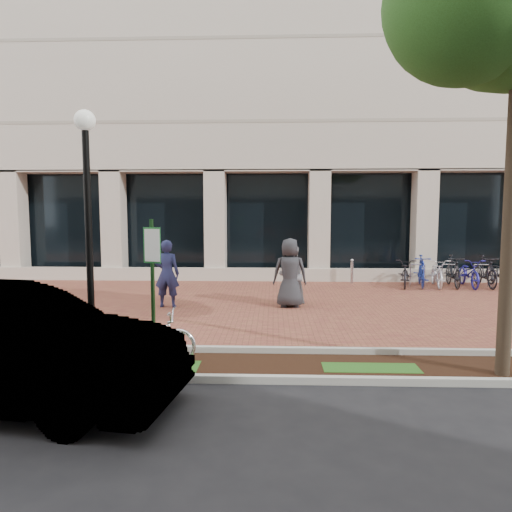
{
  "coord_description": "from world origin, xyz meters",
  "views": [
    {
      "loc": [
        0.24,
        -12.77,
        2.6
      ],
      "look_at": [
        -0.21,
        -0.8,
        1.47
      ],
      "focal_mm": 32.0,
      "sensor_mm": 36.0,
      "label": 1
    }
  ],
  "objects_px": {
    "locked_bicycle": "(145,336)",
    "pedestrian_right": "(290,273)",
    "lamppost": "(88,221)",
    "bollard": "(352,271)",
    "parking_sign": "(152,272)",
    "pedestrian_mid": "(292,275)",
    "bike_rack_cluster": "(453,272)",
    "sedan_near_curb": "(3,348)",
    "pedestrian_left": "(167,274)"
  },
  "relations": [
    {
      "from": "locked_bicycle",
      "to": "pedestrian_right",
      "type": "relative_size",
      "value": 0.93
    },
    {
      "from": "lamppost",
      "to": "bollard",
      "type": "xyz_separation_m",
      "value": [
        6.12,
        8.95,
        -1.99
      ]
    },
    {
      "from": "parking_sign",
      "to": "bollard",
      "type": "relative_size",
      "value": 2.71
    },
    {
      "from": "lamppost",
      "to": "pedestrian_mid",
      "type": "relative_size",
      "value": 2.61
    },
    {
      "from": "pedestrian_mid",
      "to": "bike_rack_cluster",
      "type": "relative_size",
      "value": 0.39
    },
    {
      "from": "sedan_near_curb",
      "to": "parking_sign",
      "type": "bearing_deg",
      "value": -30.8
    },
    {
      "from": "pedestrian_left",
      "to": "locked_bicycle",
      "type": "bearing_deg",
      "value": 99.13
    },
    {
      "from": "parking_sign",
      "to": "locked_bicycle",
      "type": "height_order",
      "value": "parking_sign"
    },
    {
      "from": "pedestrian_left",
      "to": "sedan_near_curb",
      "type": "bearing_deg",
      "value": 84.45
    },
    {
      "from": "bollard",
      "to": "parking_sign",
      "type": "bearing_deg",
      "value": -119.04
    },
    {
      "from": "pedestrian_right",
      "to": "sedan_near_curb",
      "type": "bearing_deg",
      "value": 57.15
    },
    {
      "from": "pedestrian_mid",
      "to": "pedestrian_right",
      "type": "distance_m",
      "value": 0.51
    },
    {
      "from": "locked_bicycle",
      "to": "sedan_near_curb",
      "type": "height_order",
      "value": "sedan_near_curb"
    },
    {
      "from": "lamppost",
      "to": "pedestrian_left",
      "type": "height_order",
      "value": "lamppost"
    },
    {
      "from": "parking_sign",
      "to": "pedestrian_right",
      "type": "relative_size",
      "value": 1.3
    },
    {
      "from": "pedestrian_left",
      "to": "pedestrian_mid",
      "type": "height_order",
      "value": "pedestrian_left"
    },
    {
      "from": "locked_bicycle",
      "to": "pedestrian_mid",
      "type": "xyz_separation_m",
      "value": [
        2.77,
        5.29,
        0.37
      ]
    },
    {
      "from": "pedestrian_mid",
      "to": "bollard",
      "type": "bearing_deg",
      "value": -147.06
    },
    {
      "from": "bike_rack_cluster",
      "to": "sedan_near_curb",
      "type": "distance_m",
      "value": 14.28
    },
    {
      "from": "locked_bicycle",
      "to": "parking_sign",
      "type": "bearing_deg",
      "value": -54.94
    },
    {
      "from": "parking_sign",
      "to": "bike_rack_cluster",
      "type": "bearing_deg",
      "value": 63.74
    },
    {
      "from": "parking_sign",
      "to": "sedan_near_curb",
      "type": "distance_m",
      "value": 2.57
    },
    {
      "from": "parking_sign",
      "to": "pedestrian_mid",
      "type": "height_order",
      "value": "parking_sign"
    },
    {
      "from": "sedan_near_curb",
      "to": "bollard",
      "type": "bearing_deg",
      "value": -23.03
    },
    {
      "from": "locked_bicycle",
      "to": "sedan_near_curb",
      "type": "relative_size",
      "value": 0.37
    },
    {
      "from": "pedestrian_right",
      "to": "bike_rack_cluster",
      "type": "bearing_deg",
      "value": -149.22
    },
    {
      "from": "pedestrian_mid",
      "to": "bollard",
      "type": "relative_size",
      "value": 1.81
    },
    {
      "from": "locked_bicycle",
      "to": "pedestrian_right",
      "type": "xyz_separation_m",
      "value": [
        2.69,
        4.79,
        0.49
      ]
    },
    {
      "from": "pedestrian_left",
      "to": "bike_rack_cluster",
      "type": "relative_size",
      "value": 0.44
    },
    {
      "from": "lamppost",
      "to": "bike_rack_cluster",
      "type": "xyz_separation_m",
      "value": [
        9.53,
        8.28,
        -1.93
      ]
    },
    {
      "from": "pedestrian_right",
      "to": "bollard",
      "type": "xyz_separation_m",
      "value": [
        2.44,
        4.31,
        -0.49
      ]
    },
    {
      "from": "bike_rack_cluster",
      "to": "sedan_near_curb",
      "type": "bearing_deg",
      "value": -124.56
    },
    {
      "from": "parking_sign",
      "to": "bollard",
      "type": "xyz_separation_m",
      "value": [
        5.0,
        9.01,
        -1.11
      ]
    },
    {
      "from": "sedan_near_curb",
      "to": "pedestrian_mid",
      "type": "bearing_deg",
      "value": -22.54
    },
    {
      "from": "parking_sign",
      "to": "bike_rack_cluster",
      "type": "xyz_separation_m",
      "value": [
        8.41,
        8.34,
        -1.06
      ]
    },
    {
      "from": "pedestrian_left",
      "to": "bollard",
      "type": "bearing_deg",
      "value": -141.93
    },
    {
      "from": "pedestrian_left",
      "to": "bollard",
      "type": "distance_m",
      "value": 7.34
    },
    {
      "from": "bollard",
      "to": "sedan_near_curb",
      "type": "height_order",
      "value": "sedan_near_curb"
    },
    {
      "from": "locked_bicycle",
      "to": "bike_rack_cluster",
      "type": "relative_size",
      "value": 0.42
    },
    {
      "from": "pedestrian_left",
      "to": "pedestrian_right",
      "type": "height_order",
      "value": "pedestrian_right"
    },
    {
      "from": "locked_bicycle",
      "to": "bollard",
      "type": "xyz_separation_m",
      "value": [
        5.13,
        9.11,
        -0.0
      ]
    },
    {
      "from": "pedestrian_right",
      "to": "bike_rack_cluster",
      "type": "xyz_separation_m",
      "value": [
        5.85,
        3.64,
        -0.43
      ]
    },
    {
      "from": "locked_bicycle",
      "to": "lamppost",
      "type": "bearing_deg",
      "value": 79.16
    },
    {
      "from": "pedestrian_left",
      "to": "pedestrian_mid",
      "type": "bearing_deg",
      "value": -169.0
    },
    {
      "from": "locked_bicycle",
      "to": "pedestrian_left",
      "type": "relative_size",
      "value": 0.96
    },
    {
      "from": "parking_sign",
      "to": "sedan_near_curb",
      "type": "relative_size",
      "value": 0.52
    },
    {
      "from": "lamppost",
      "to": "pedestrian_right",
      "type": "relative_size",
      "value": 2.27
    },
    {
      "from": "lamppost",
      "to": "pedestrian_right",
      "type": "height_order",
      "value": "lamppost"
    },
    {
      "from": "lamppost",
      "to": "bike_rack_cluster",
      "type": "relative_size",
      "value": 1.02
    },
    {
      "from": "pedestrian_right",
      "to": "bollard",
      "type": "height_order",
      "value": "pedestrian_right"
    }
  ]
}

